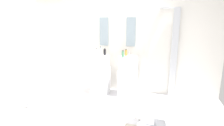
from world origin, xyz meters
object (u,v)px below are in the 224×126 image
Objects in this scene: soap_bottle_clear at (101,51)px; soap_bottle_amber at (126,53)px; lounge_chair at (156,110)px; pedestal_sink_right at (128,76)px; shower_column at (174,51)px; soap_bottle_green at (123,54)px; soap_bottle_white at (96,52)px; soap_bottle_black at (105,52)px; towel_rack at (31,79)px; pedestal_sink_left at (100,74)px.

soap_bottle_clear reaches higher than soap_bottle_amber.
lounge_chair is at bearing -45.17° from soap_bottle_clear.
shower_column is (1.00, 0.28, 0.58)m from pedestal_sink_right.
lounge_chair is 5.66× the size of soap_bottle_clear.
soap_bottle_white is at bearing 163.74° from soap_bottle_green.
soap_bottle_black reaches higher than soap_bottle_amber.
soap_bottle_white is at bearing -175.71° from soap_bottle_amber.
lounge_chair is 6.98× the size of soap_bottle_white.
shower_column reaches higher than lounge_chair.
pedestal_sink_right is 0.96m from soap_bottle_white.
shower_column is at bearing 7.79° from soap_bottle_amber.
towel_rack is at bearing 177.09° from lounge_chair.
shower_column is 1.16m from soap_bottle_green.
pedestal_sink_left is 0.56m from soap_bottle_clear.
towel_rack is 1.73m from soap_bottle_black.
soap_bottle_green is 0.87× the size of soap_bottle_clear.
soap_bottle_green is (0.70, -0.20, 0.01)m from soap_bottle_white.
shower_column is 3.11m from towel_rack.
soap_bottle_black is at bearing 2.69° from soap_bottle_white.
soap_bottle_clear is at bearing 156.31° from soap_bottle_green.
soap_bottle_green is at bearing 31.63° from towel_rack.
pedestal_sink_left is 1.56m from towel_rack.
lounge_chair is at bearing -61.29° from soap_bottle_amber.
towel_rack is 2.13m from soap_bottle_amber.
soap_bottle_amber is 0.52m from soap_bottle_black.
pedestal_sink_right reaches higher than towel_rack.
towel_rack is 6.14× the size of soap_bottle_white.
soap_bottle_white is (0.94, 1.22, 0.40)m from towel_rack.
soap_bottle_black is at bearing 133.42° from lounge_chair.
shower_column is 1.80m from soap_bottle_white.
shower_column reaches higher than soap_bottle_amber.
soap_bottle_green is at bearing -94.62° from soap_bottle_amber.
soap_bottle_white reaches higher than towel_rack.
soap_bottle_green is (0.58, -0.13, 0.53)m from pedestal_sink_left.
soap_bottle_clear reaches higher than soap_bottle_black.
pedestal_sink_right is at bearing -11.23° from soap_bottle_clear.
towel_rack is 5.73× the size of soap_bottle_green.
soap_bottle_amber is at bearing 118.93° from pedestal_sink_right.
pedestal_sink_left is 0.68m from pedestal_sink_right.
pedestal_sink_left is at bearing 47.09° from towel_rack.
soap_bottle_white is 0.98× the size of soap_bottle_black.
pedestal_sink_left is at bearing 167.61° from soap_bottle_green.
pedestal_sink_left is 1.00× the size of pedestal_sink_right.
soap_bottle_clear is at bearing 35.06° from soap_bottle_white.
shower_column is 13.24× the size of soap_bottle_white.
soap_bottle_white is at bearing 146.99° from pedestal_sink_left.
soap_bottle_black is (0.21, 0.01, 0.00)m from soap_bottle_white.
pedestal_sink_right is 1.19m from shower_column.
soap_bottle_clear is at bearing 168.77° from pedestal_sink_right.
pedestal_sink_right is 0.90m from soap_bottle_clear.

